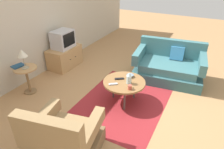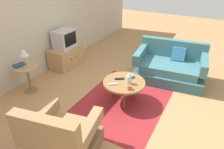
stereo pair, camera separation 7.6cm
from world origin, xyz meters
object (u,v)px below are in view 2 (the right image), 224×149
object	(u,v)px
couch	(170,67)
bowl	(130,76)
television	(64,39)
side_table	(28,74)
table_lamp	(23,53)
armchair	(62,140)
vase	(129,78)
mug	(129,87)
tv_remote_dark	(119,79)
tv_stand	(66,57)
coffee_table	(124,83)
book	(19,65)
tv_remote_silver	(113,84)

from	to	relation	value
couch	bowl	bearing A→B (deg)	59.04
television	side_table	bearing A→B (deg)	-175.34
side_table	table_lamp	world-z (taller)	table_lamp
armchair	vase	xyz separation A→B (m)	(1.52, -0.28, 0.26)
vase	bowl	size ratio (longest dim) A/B	1.61
mug	tv_remote_dark	xyz separation A→B (m)	(0.22, 0.31, -0.03)
side_table	tv_stand	world-z (taller)	side_table
television	coffee_table	bearing A→B (deg)	-109.25
coffee_table	table_lamp	xyz separation A→B (m)	(-0.62, 1.87, 0.45)
couch	bowl	size ratio (longest dim) A/B	11.38
tv_remote_dark	coffee_table	bearing A→B (deg)	-48.49
couch	coffee_table	bearing A→B (deg)	61.48
side_table	tv_stand	distance (m)	1.32
side_table	tv_remote_dark	size ratio (longest dim) A/B	3.30
television	book	world-z (taller)	television
armchair	couch	distance (m)	2.95
vase	couch	bearing A→B (deg)	-17.55
vase	tv_remote_dark	xyz separation A→B (m)	(0.05, 0.22, -0.10)
vase	book	world-z (taller)	vase
coffee_table	vase	world-z (taller)	vase
couch	book	size ratio (longest dim) A/B	6.23
tv_remote_dark	armchair	bearing A→B (deg)	-125.95
table_lamp	tv_remote_silver	world-z (taller)	table_lamp
couch	television	distance (m)	2.64
armchair	mug	bearing A→B (deg)	63.29
bowl	tv_remote_dark	size ratio (longest dim) A/B	0.81
vase	book	size ratio (longest dim) A/B	0.88
armchair	book	bearing A→B (deg)	142.96
vase	mug	bearing A→B (deg)	-150.88
couch	vase	bearing A→B (deg)	65.61
armchair	side_table	distance (m)	1.95
tv_remote_silver	coffee_table	bearing A→B (deg)	-162.16
coffee_table	bowl	size ratio (longest dim) A/B	5.60
table_lamp	bowl	size ratio (longest dim) A/B	2.81
mug	tv_remote_silver	bearing A→B (deg)	90.32
side_table	bowl	distance (m)	2.09
mug	vase	bearing A→B (deg)	29.12
tv_stand	bowl	xyz separation A→B (m)	(-0.49, -2.03, 0.22)
tv_remote_silver	table_lamp	bearing A→B (deg)	-23.42
couch	book	world-z (taller)	couch
tv_stand	vase	distance (m)	2.24
mug	table_lamp	bearing A→B (deg)	101.79
vase	tv_remote_silver	size ratio (longest dim) A/B	1.43
armchair	bowl	world-z (taller)	armchair
couch	bowl	distance (m)	1.23
armchair	tv_remote_dark	world-z (taller)	armchair
couch	tv_stand	world-z (taller)	couch
bowl	vase	bearing A→B (deg)	-162.81
tv_remote_silver	tv_stand	bearing A→B (deg)	-62.80
armchair	vase	size ratio (longest dim) A/B	4.41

